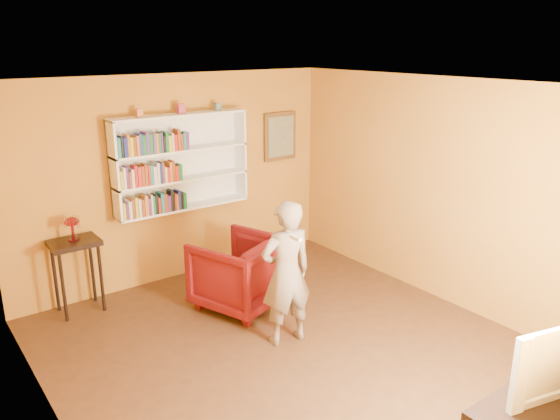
% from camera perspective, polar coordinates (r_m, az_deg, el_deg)
% --- Properties ---
extents(room_shell, '(5.30, 5.80, 2.88)m').
position_cam_1_polar(room_shell, '(5.35, 1.58, -5.45)').
color(room_shell, '#422715').
rests_on(room_shell, ground).
extents(bookshelf, '(1.80, 0.29, 1.23)m').
position_cam_1_polar(bookshelf, '(7.15, -10.46, 4.97)').
color(bookshelf, white).
rests_on(bookshelf, room_shell).
extents(books_row_lower, '(0.84, 0.19, 0.27)m').
position_cam_1_polar(books_row_lower, '(6.98, -13.14, 0.59)').
color(books_row_lower, gold).
rests_on(books_row_lower, bookshelf).
extents(books_row_middle, '(0.80, 0.19, 0.27)m').
position_cam_1_polar(books_row_middle, '(6.88, -13.47, 3.62)').
color(books_row_middle, gold).
rests_on(books_row_middle, bookshelf).
extents(books_row_upper, '(0.92, 0.19, 0.27)m').
position_cam_1_polar(books_row_upper, '(6.83, -13.31, 6.78)').
color(books_row_upper, '#21777B').
rests_on(books_row_upper, bookshelf).
extents(ornament_left, '(0.07, 0.07, 0.10)m').
position_cam_1_polar(ornament_left, '(6.77, -14.52, 9.79)').
color(ornament_left, '#C76838').
rests_on(ornament_left, bookshelf).
extents(ornament_centre, '(0.09, 0.09, 0.12)m').
position_cam_1_polar(ornament_centre, '(6.99, -10.35, 10.37)').
color(ornament_centre, '#AC3957').
rests_on(ornament_centre, bookshelf).
extents(ornament_right, '(0.07, 0.07, 0.10)m').
position_cam_1_polar(ornament_right, '(7.24, -6.56, 10.68)').
color(ornament_right, slate).
rests_on(ornament_right, bookshelf).
extents(framed_painting, '(0.55, 0.05, 0.70)m').
position_cam_1_polar(framed_painting, '(8.01, 0.02, 7.71)').
color(framed_painting, brown).
rests_on(framed_painting, room_shell).
extents(console_table, '(0.54, 0.42, 0.89)m').
position_cam_1_polar(console_table, '(6.75, -20.61, -4.22)').
color(console_table, black).
rests_on(console_table, ground).
extents(ruby_lustre, '(0.18, 0.18, 0.28)m').
position_cam_1_polar(ruby_lustre, '(6.63, -20.93, -1.36)').
color(ruby_lustre, maroon).
rests_on(ruby_lustre, console_table).
extents(armchair, '(1.19, 1.20, 0.87)m').
position_cam_1_polar(armchair, '(6.58, -4.24, -6.51)').
color(armchair, '#4D050B').
rests_on(armchair, ground).
extents(person, '(0.62, 0.46, 1.56)m').
position_cam_1_polar(person, '(5.68, 0.66, -6.64)').
color(person, '#7C6A5B').
rests_on(person, ground).
extents(game_remote, '(0.04, 0.15, 0.04)m').
position_cam_1_polar(game_remote, '(5.19, 1.64, -2.93)').
color(game_remote, white).
rests_on(game_remote, person).
extents(tv_cabinet, '(1.56, 0.47, 0.56)m').
position_cam_1_polar(tv_cabinet, '(4.97, 25.96, -19.05)').
color(tv_cabinet, black).
rests_on(tv_cabinet, ground).
extents(television, '(1.04, 0.39, 0.60)m').
position_cam_1_polar(television, '(4.67, 26.91, -13.26)').
color(television, black).
rests_on(television, tv_cabinet).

